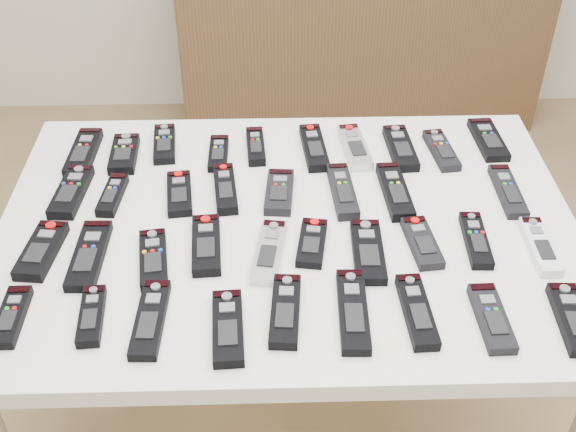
{
  "coord_description": "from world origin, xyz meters",
  "views": [
    {
      "loc": [
        -0.16,
        -1.11,
        1.76
      ],
      "look_at": [
        -0.12,
        0.1,
        0.8
      ],
      "focal_mm": 45.0,
      "sensor_mm": 36.0,
      "label": 1
    }
  ],
  "objects_px": {
    "remote_9": "(488,140)",
    "remote_15": "(343,191)",
    "remote_12": "(179,193)",
    "remote_1": "(124,154)",
    "remote_36": "(573,319)",
    "remote_30": "(150,319)",
    "remote_14": "(279,192)",
    "remote_6": "(355,147)",
    "remote_27": "(540,246)",
    "remote_2": "(165,144)",
    "remote_31": "(228,328)",
    "remote_4": "(256,146)",
    "remote_25": "(422,243)",
    "table": "(288,244)",
    "remote_5": "(314,148)",
    "remote_20": "(153,259)",
    "remote_3": "(218,153)",
    "remote_18": "(41,250)",
    "remote_16": "(395,191)",
    "remote_35": "(492,318)",
    "remote_26": "(476,240)",
    "remote_23": "(312,243)",
    "remote_24": "(368,251)",
    "remote_10": "(71,192)",
    "remote_13": "(225,189)",
    "remote_0": "(84,153)",
    "remote_21": "(206,245)",
    "remote_29": "(91,316)",
    "remote_19": "(89,255)",
    "remote_7": "(401,148)",
    "remote_28": "(11,317)",
    "remote_33": "(353,311)",
    "sideboard": "(361,47)",
    "remote_34": "(417,311)",
    "remote_11": "(112,195)",
    "remote_32": "(285,311)",
    "remote_17": "(508,191)"
  },
  "relations": [
    {
      "from": "remote_12",
      "to": "remote_4",
      "type": "bearing_deg",
      "value": 41.58
    },
    {
      "from": "remote_3",
      "to": "remote_23",
      "type": "height_order",
      "value": "same"
    },
    {
      "from": "remote_4",
      "to": "remote_29",
      "type": "distance_m",
      "value": 0.64
    },
    {
      "from": "remote_29",
      "to": "remote_19",
      "type": "bearing_deg",
      "value": 97.49
    },
    {
      "from": "table",
      "to": "remote_17",
      "type": "height_order",
      "value": "remote_17"
    },
    {
      "from": "sideboard",
      "to": "remote_18",
      "type": "bearing_deg",
      "value": -124.22
    },
    {
      "from": "remote_1",
      "to": "table",
      "type": "bearing_deg",
      "value": -36.09
    },
    {
      "from": "remote_6",
      "to": "remote_10",
      "type": "distance_m",
      "value": 0.68
    },
    {
      "from": "table",
      "to": "remote_26",
      "type": "distance_m",
      "value": 0.4
    },
    {
      "from": "remote_2",
      "to": "remote_12",
      "type": "height_order",
      "value": "same"
    },
    {
      "from": "remote_25",
      "to": "table",
      "type": "bearing_deg",
      "value": 156.48
    },
    {
      "from": "remote_6",
      "to": "remote_27",
      "type": "relative_size",
      "value": 1.07
    },
    {
      "from": "remote_1",
      "to": "remote_26",
      "type": "height_order",
      "value": "remote_1"
    },
    {
      "from": "remote_28",
      "to": "remote_33",
      "type": "relative_size",
      "value": 0.7
    },
    {
      "from": "remote_3",
      "to": "remote_24",
      "type": "xyz_separation_m",
      "value": [
        0.32,
        -0.37,
        0.0
      ]
    },
    {
      "from": "remote_23",
      "to": "remote_28",
      "type": "relative_size",
      "value": 0.97
    },
    {
      "from": "remote_11",
      "to": "remote_20",
      "type": "height_order",
      "value": "remote_11"
    },
    {
      "from": "remote_4",
      "to": "remote_7",
      "type": "height_order",
      "value": "remote_7"
    },
    {
      "from": "remote_13",
      "to": "remote_20",
      "type": "distance_m",
      "value": 0.27
    },
    {
      "from": "sideboard",
      "to": "remote_6",
      "type": "height_order",
      "value": "remote_6"
    },
    {
      "from": "remote_30",
      "to": "remote_14",
      "type": "bearing_deg",
      "value": 59.68
    },
    {
      "from": "remote_18",
      "to": "remote_35",
      "type": "relative_size",
      "value": 1.01
    },
    {
      "from": "remote_30",
      "to": "remote_35",
      "type": "distance_m",
      "value": 0.63
    },
    {
      "from": "table",
      "to": "remote_5",
      "type": "bearing_deg",
      "value": 75.57
    },
    {
      "from": "remote_0",
      "to": "remote_2",
      "type": "bearing_deg",
      "value": 12.49
    },
    {
      "from": "remote_2",
      "to": "remote_31",
      "type": "height_order",
      "value": "remote_31"
    },
    {
      "from": "remote_4",
      "to": "sideboard",
      "type": "bearing_deg",
      "value": 69.29
    },
    {
      "from": "sideboard",
      "to": "remote_7",
      "type": "height_order",
      "value": "remote_7"
    },
    {
      "from": "remote_34",
      "to": "remote_35",
      "type": "distance_m",
      "value": 0.14
    },
    {
      "from": "remote_7",
      "to": "remote_12",
      "type": "xyz_separation_m",
      "value": [
        -0.53,
        -0.17,
        -0.0
      ]
    },
    {
      "from": "remote_1",
      "to": "remote_36",
      "type": "relative_size",
      "value": 0.88
    },
    {
      "from": "remote_24",
      "to": "remote_34",
      "type": "relative_size",
      "value": 1.01
    },
    {
      "from": "remote_9",
      "to": "remote_20",
      "type": "relative_size",
      "value": 1.05
    },
    {
      "from": "remote_24",
      "to": "remote_28",
      "type": "height_order",
      "value": "same"
    },
    {
      "from": "remote_3",
      "to": "remote_18",
      "type": "distance_m",
      "value": 0.49
    },
    {
      "from": "remote_19",
      "to": "remote_32",
      "type": "relative_size",
      "value": 1.13
    },
    {
      "from": "remote_11",
      "to": "remote_36",
      "type": "xyz_separation_m",
      "value": [
        0.91,
        -0.41,
        0.0
      ]
    },
    {
      "from": "remote_20",
      "to": "remote_31",
      "type": "xyz_separation_m",
      "value": [
        0.16,
        -0.19,
        0.0
      ]
    },
    {
      "from": "sideboard",
      "to": "remote_4",
      "type": "xyz_separation_m",
      "value": [
        -0.44,
        -1.39,
        0.4
      ]
    },
    {
      "from": "remote_9",
      "to": "remote_15",
      "type": "bearing_deg",
      "value": -154.02
    },
    {
      "from": "remote_9",
      "to": "remote_12",
      "type": "bearing_deg",
      "value": -167.34
    },
    {
      "from": "remote_6",
      "to": "remote_9",
      "type": "relative_size",
      "value": 1.03
    },
    {
      "from": "remote_0",
      "to": "remote_21",
      "type": "relative_size",
      "value": 1.09
    },
    {
      "from": "remote_25",
      "to": "remote_27",
      "type": "distance_m",
      "value": 0.24
    },
    {
      "from": "remote_23",
      "to": "remote_9",
      "type": "bearing_deg",
      "value": 48.48
    },
    {
      "from": "remote_13",
      "to": "remote_35",
      "type": "height_order",
      "value": "remote_13"
    },
    {
      "from": "remote_16",
      "to": "remote_35",
      "type": "relative_size",
      "value": 1.2
    },
    {
      "from": "remote_20",
      "to": "remote_30",
      "type": "height_order",
      "value": "same"
    },
    {
      "from": "remote_12",
      "to": "remote_15",
      "type": "bearing_deg",
      "value": -6.94
    },
    {
      "from": "remote_34",
      "to": "remote_31",
      "type": "bearing_deg",
      "value": -177.59
    }
  ]
}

